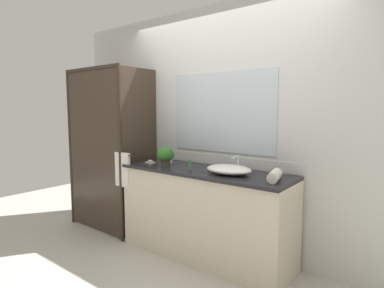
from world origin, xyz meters
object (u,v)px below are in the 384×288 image
potted_plant (165,155)px  soap_dish (150,162)px  amenity_bottle_conditioner (190,165)px  sink_basin (229,169)px  amenity_bottle_body_wash (171,159)px  faucet (238,166)px  rolled_towel_near_edge (275,176)px

potted_plant → soap_dish: bearing=176.0°
soap_dish → amenity_bottle_conditioner: size_ratio=0.97×
sink_basin → amenity_bottle_body_wash: amenity_bottle_body_wash is taller
potted_plant → amenity_bottle_conditioner: size_ratio=1.96×
faucet → potted_plant: (-0.76, -0.21, 0.06)m
faucet → amenity_bottle_body_wash: faucet is taller
sink_basin → soap_dish: 1.01m
sink_basin → faucet: bearing=90.0°
sink_basin → potted_plant: size_ratio=2.21×
faucet → potted_plant: potted_plant is taller
soap_dish → amenity_bottle_body_wash: size_ratio=1.04×
faucet → amenity_bottle_conditioner: (-0.41, -0.23, -0.00)m
potted_plant → soap_dish: (-0.25, 0.02, -0.10)m
faucet → rolled_towel_near_edge: (0.46, -0.19, -0.01)m
faucet → soap_dish: bearing=-169.4°
amenity_bottle_conditioner → rolled_towel_near_edge: 0.87m
sink_basin → potted_plant: 0.77m
faucet → amenity_bottle_conditioner: faucet is taller
amenity_bottle_body_wash → rolled_towel_near_edge: 1.31m
potted_plant → sink_basin: bearing=3.3°
soap_dish → amenity_bottle_conditioner: amenity_bottle_conditioner is taller
amenity_bottle_conditioner → sink_basin: bearing=8.9°
rolled_towel_near_edge → sink_basin: bearing=177.2°
potted_plant → soap_dish: potted_plant is taller
sink_basin → amenity_bottle_conditioner: bearing=-171.1°
amenity_bottle_conditioner → rolled_towel_near_edge: bearing=2.8°
sink_basin → rolled_towel_near_edge: 0.46m
potted_plant → rolled_towel_near_edge: potted_plant is taller
sink_basin → soap_dish: size_ratio=4.48×
faucet → rolled_towel_near_edge: faucet is taller
sink_basin → amenity_bottle_conditioner: size_ratio=4.34×
sink_basin → amenity_bottle_conditioner: amenity_bottle_conditioner is taller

